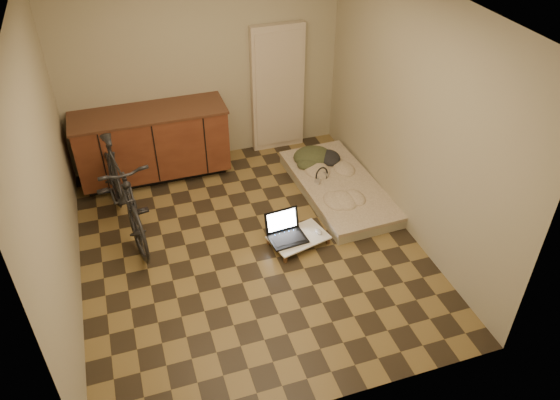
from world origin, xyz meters
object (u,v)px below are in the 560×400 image
object	(u,v)px
lap_desk	(298,238)
laptop	(286,233)
futon	(338,187)
bicycle	(121,187)

from	to	relation	value
lap_desk	laptop	distance (m)	0.15
futon	lap_desk	distance (m)	1.09
bicycle	laptop	xyz separation A→B (m)	(1.58, -0.79, -0.42)
lap_desk	laptop	size ratio (longest dim) A/B	1.66
bicycle	lap_desk	size ratio (longest dim) A/B	2.61
bicycle	futon	size ratio (longest dim) A/B	0.96
bicycle	futon	world-z (taller)	bicycle
futon	laptop	bearing A→B (deg)	-144.71
bicycle	laptop	bearing A→B (deg)	-35.70
futon	lap_desk	size ratio (longest dim) A/B	2.70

